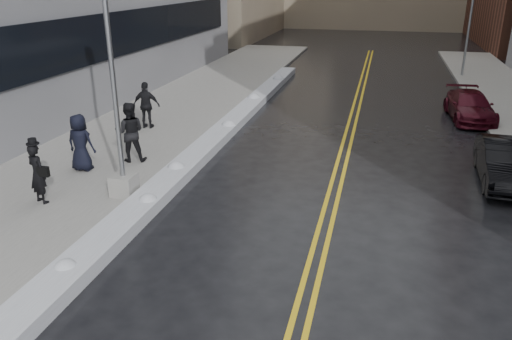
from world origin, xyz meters
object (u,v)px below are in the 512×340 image
Objects in this scene: pedestrian_d at (147,105)px; car_maroon at (470,106)px; pedestrian_fedora at (38,174)px; pedestrian_b at (130,132)px; traffic_signal at (470,22)px; car_black at (505,163)px; pedestrian_c at (80,143)px; lamppost at (117,114)px.

pedestrian_d is 14.10m from car_maroon.
pedestrian_fedora is 3.76m from pedestrian_b.
pedestrian_d is at bearing -132.12° from traffic_signal.
car_black is (12.79, 5.03, -0.33)m from pedestrian_fedora.
car_black is (13.04, 2.55, -0.41)m from pedestrian_c.
pedestrian_d is 0.47× the size of car_black.
lamppost reaches higher than car_black.
car_maroon is (11.91, 8.92, -0.55)m from pedestrian_b.
lamppost is 11.67m from car_black.
pedestrian_d is at bearing -163.06° from car_maroon.
traffic_signal is 1.50× the size of car_black.
pedestrian_d is 0.45× the size of car_maroon.
pedestrian_d reaches higher than pedestrian_fedora.
car_black is at bearing 20.37° from lamppost.
pedestrian_c is 13.29m from car_black.
traffic_signal is 26.94m from pedestrian_fedora.
traffic_signal is 2.97× the size of pedestrian_b.
traffic_signal is (11.80, 22.00, 0.87)m from lamppost.
lamppost is 1.81× the size of car_maroon.
lamppost reaches higher than car_maroon.
traffic_signal is at bearing 80.00° from car_maroon.
pedestrian_c is (-1.13, -1.17, -0.09)m from pedestrian_b.
pedestrian_fedora is 0.42× the size of car_black.
pedestrian_d is (-2.32, 6.39, -1.43)m from lamppost.
lamppost is 2.71m from pedestrian_fedora.
pedestrian_b is at bearing 112.86° from lamppost.
pedestrian_fedora is 7.41m from pedestrian_d.
pedestrian_d is (-14.12, -15.61, -2.30)m from traffic_signal.
car_maroon is at bearing -95.46° from traffic_signal.
pedestrian_fedora is 13.75m from car_black.
traffic_signal reaches higher than car_maroon.
pedestrian_b is 1.06× the size of pedestrian_d.
pedestrian_b is at bearing -123.68° from traffic_signal.
pedestrian_fedora is 0.84× the size of pedestrian_b.
traffic_signal is 3.16× the size of pedestrian_d.
pedestrian_b is at bearing 102.75° from pedestrian_d.
pedestrian_b is at bearing -82.82° from pedestrian_fedora.
car_black is at bearing -94.54° from car_maroon.
car_black reaches higher than car_maroon.
pedestrian_b is 0.50× the size of car_black.
pedestrian_d is at bearing -91.66° from pedestrian_b.
car_black is (10.80, 4.01, -1.87)m from lamppost.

